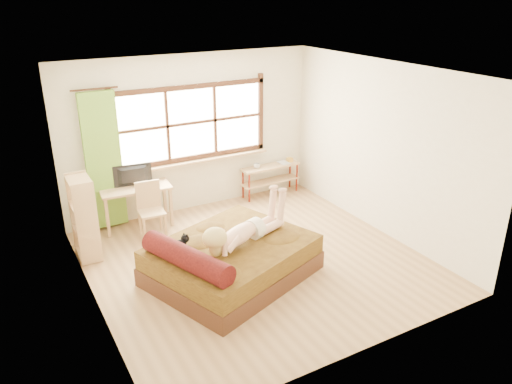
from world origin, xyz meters
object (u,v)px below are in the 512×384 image
pipe_shelf (271,173)px  bookshelf (84,218)px  desk (136,192)px  kitten (178,245)px  woman (243,222)px  bed (229,260)px  chair (150,206)px

pipe_shelf → bookshelf: (-3.57, -0.74, 0.20)m
desk → kitten: bearing=-86.9°
bookshelf → woman: bearing=-41.1°
kitten → bed: bearing=-29.8°
chair → bed: bearing=-69.5°
bed → kitten: (-0.67, 0.12, 0.36)m
bed → chair: size_ratio=2.84×
bed → bookshelf: (-1.55, 1.54, 0.35)m
woman → bookshelf: bookshelf is taller
kitten → chair: (0.17, 1.68, -0.15)m
kitten → chair: 1.69m
kitten → bookshelf: bearing=101.6°
chair → pipe_shelf: 2.57m
pipe_shelf → bookshelf: bookshelf is taller
bed → pipe_shelf: 3.05m
chair → desk: bearing=111.1°
bed → kitten: size_ratio=8.09×
kitten → chair: bearing=64.2°
desk → bookshelf: bookshelf is taller
desk → woman: bearing=-64.9°
chair → kitten: bearing=-90.9°
kitten → pipe_shelf: size_ratio=0.26×
desk → pipe_shelf: bearing=7.6°
bed → pipe_shelf: bed is taller
kitten → chair: chair is taller
kitten → bookshelf: size_ratio=0.25×
woman → pipe_shelf: bearing=31.9°
woman → chair: 1.98m
woman → bed: bearing=150.7°
desk → pipe_shelf: 2.63m
woman → kitten: woman is taller
woman → kitten: (-0.87, 0.15, -0.18)m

